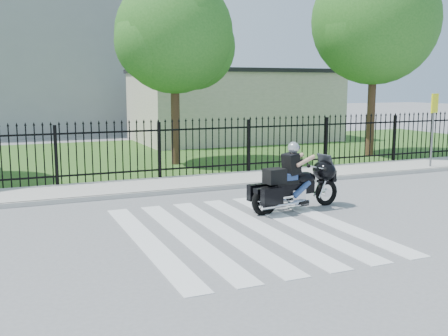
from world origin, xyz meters
name	(u,v)px	position (x,y,z in m)	size (l,w,h in m)	color
ground	(244,231)	(0.00, 0.00, 0.00)	(120.00, 120.00, 0.00)	slate
crosswalk	(244,230)	(0.00, 0.00, 0.01)	(5.00, 5.50, 0.01)	silver
sidewalk	(170,185)	(0.00, 5.00, 0.06)	(40.00, 2.00, 0.12)	#ADAAA3
curb	(181,191)	(0.00, 4.00, 0.06)	(40.00, 0.12, 0.12)	#ADAAA3
grass_strip	(118,156)	(0.00, 12.00, 0.01)	(40.00, 12.00, 0.02)	#375E20
iron_fence	(159,152)	(0.00, 6.00, 0.90)	(26.00, 0.04, 1.80)	black
tree_mid	(174,35)	(1.50, 9.00, 4.67)	(4.20, 4.20, 6.78)	#382316
tree_right	(375,21)	(9.50, 8.00, 5.39)	(5.00, 5.00, 7.90)	#382316
building_low	(234,107)	(7.00, 16.00, 1.75)	(10.00, 6.00, 3.50)	beige
building_low_roof	(234,71)	(7.00, 16.00, 3.60)	(10.20, 6.20, 0.20)	black
building_tall	(18,34)	(-3.00, 26.00, 6.00)	(15.00, 10.00, 12.00)	gray
motorcycle_rider	(294,182)	(1.82, 1.13, 0.67)	(2.49, 0.97, 1.65)	black
traffic_sign	(434,115)	(9.19, 4.35, 1.90)	(0.51, 0.26, 2.49)	slate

